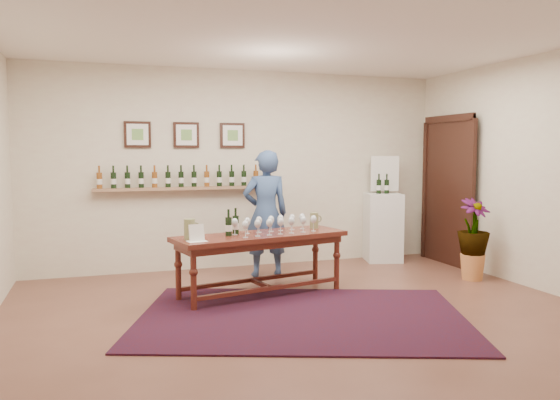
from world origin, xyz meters
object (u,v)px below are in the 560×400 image
object	(u,v)px
potted_plant	(473,239)
display_pedestal	(383,227)
tasting_table	(261,243)
person	(266,213)

from	to	relation	value
potted_plant	display_pedestal	bearing A→B (deg)	108.32
tasting_table	display_pedestal	size ratio (longest dim) A/B	2.05
display_pedestal	person	world-z (taller)	person
display_pedestal	tasting_table	bearing A→B (deg)	-150.10
display_pedestal	potted_plant	bearing A→B (deg)	-71.68
tasting_table	person	bearing A→B (deg)	57.81
potted_plant	person	world-z (taller)	person
tasting_table	potted_plant	xyz separation A→B (m)	(2.81, -0.14, -0.07)
tasting_table	display_pedestal	bearing A→B (deg)	17.90
display_pedestal	person	bearing A→B (deg)	-168.40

